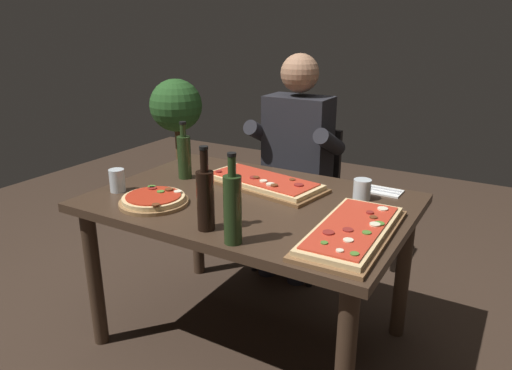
# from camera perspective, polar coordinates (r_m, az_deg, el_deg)

# --- Properties ---
(ground_plane) EXTENTS (6.40, 6.40, 0.00)m
(ground_plane) POSITION_cam_1_polar(r_m,az_deg,el_deg) (2.51, -0.60, -17.66)
(ground_plane) COLOR #38281E
(dining_table) EXTENTS (1.40, 0.96, 0.74)m
(dining_table) POSITION_cam_1_polar(r_m,az_deg,el_deg) (2.19, -0.66, -3.97)
(dining_table) COLOR #3D2B1E
(dining_table) RESTS_ON ground_plane
(pizza_rectangular_front) EXTENTS (0.65, 0.37, 0.05)m
(pizza_rectangular_front) POSITION_cam_1_polar(r_m,az_deg,el_deg) (2.31, 0.85, 0.33)
(pizza_rectangular_front) COLOR brown
(pizza_rectangular_front) RESTS_ON dining_table
(pizza_rectangular_left) EXTENTS (0.29, 0.62, 0.05)m
(pizza_rectangular_left) POSITION_cam_1_polar(r_m,az_deg,el_deg) (1.81, 11.40, -5.42)
(pizza_rectangular_left) COLOR brown
(pizza_rectangular_left) RESTS_ON dining_table
(pizza_round_far) EXTENTS (0.30, 0.30, 0.05)m
(pizza_round_far) POSITION_cam_1_polar(r_m,az_deg,el_deg) (2.13, -12.12, -1.74)
(pizza_round_far) COLOR olive
(pizza_round_far) RESTS_ON dining_table
(wine_bottle_dark) EXTENTS (0.07, 0.07, 0.29)m
(wine_bottle_dark) POSITION_cam_1_polar(r_m,az_deg,el_deg) (2.43, -8.57, 3.49)
(wine_bottle_dark) COLOR #233819
(wine_bottle_dark) RESTS_ON dining_table
(oil_bottle_amber) EXTENTS (0.07, 0.07, 0.34)m
(oil_bottle_amber) POSITION_cam_1_polar(r_m,az_deg,el_deg) (1.68, -2.82, -2.70)
(oil_bottle_amber) COLOR #233819
(oil_bottle_amber) RESTS_ON dining_table
(vinegar_bottle_green) EXTENTS (0.07, 0.07, 0.33)m
(vinegar_bottle_green) POSITION_cam_1_polar(r_m,az_deg,el_deg) (1.80, -6.06, -1.51)
(vinegar_bottle_green) COLOR black
(vinegar_bottle_green) RESTS_ON dining_table
(tumbler_near_camera) EXTENTS (0.07, 0.07, 0.11)m
(tumbler_near_camera) POSITION_cam_1_polar(r_m,az_deg,el_deg) (2.32, -16.24, 0.36)
(tumbler_near_camera) COLOR silver
(tumbler_near_camera) RESTS_ON dining_table
(tumbler_far_side) EXTENTS (0.08, 0.08, 0.09)m
(tumbler_far_side) POSITION_cam_1_polar(r_m,az_deg,el_deg) (2.18, 12.55, -0.67)
(tumbler_far_side) COLOR silver
(tumbler_far_side) RESTS_ON dining_table
(napkin_cutlery_set) EXTENTS (0.18, 0.11, 0.01)m
(napkin_cutlery_set) POSITION_cam_1_polar(r_m,az_deg,el_deg) (2.31, 14.83, -0.69)
(napkin_cutlery_set) COLOR white
(napkin_cutlery_set) RESTS_ON dining_table
(diner_chair) EXTENTS (0.44, 0.44, 0.87)m
(diner_chair) POSITION_cam_1_polar(r_m,az_deg,el_deg) (3.01, 5.46, -0.72)
(diner_chair) COLOR black
(diner_chair) RESTS_ON ground_plane
(seated_diner) EXTENTS (0.53, 0.41, 1.33)m
(seated_diner) POSITION_cam_1_polar(r_m,az_deg,el_deg) (2.83, 4.59, 3.45)
(seated_diner) COLOR #23232D
(seated_diner) RESTS_ON ground_plane
(potted_plant_corner) EXTENTS (0.42, 0.42, 1.07)m
(potted_plant_corner) POSITION_cam_1_polar(r_m,az_deg,el_deg) (4.00, -9.38, 6.41)
(potted_plant_corner) COLOR #846042
(potted_plant_corner) RESTS_ON ground_plane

